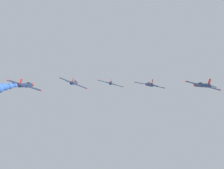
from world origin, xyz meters
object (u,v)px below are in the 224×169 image
(airplane_left_outer, at_px, (26,85))
(airplane_right_outer, at_px, (202,85))
(airplane_right_inner, at_px, (149,85))
(airplane_lead, at_px, (111,83))
(airplane_left_inner, at_px, (74,83))

(airplane_left_outer, height_order, airplane_right_outer, airplane_left_outer)
(airplane_right_inner, relative_size, airplane_right_outer, 1.00)
(airplane_lead, bearing_deg, airplane_left_inner, -143.64)
(airplane_right_inner, bearing_deg, airplane_left_outer, -164.56)
(airplane_lead, relative_size, airplane_right_outer, 1.00)
(airplane_right_outer, bearing_deg, airplane_lead, 141.00)
(airplane_left_inner, xyz_separation_m, airplane_right_inner, (24.17, -2.04, -0.55))
(airplane_right_inner, height_order, airplane_right_outer, airplane_right_outer)
(airplane_right_inner, bearing_deg, airplane_right_outer, -36.88)
(airplane_right_outer, bearing_deg, airplane_left_inner, 162.42)
(airplane_lead, xyz_separation_m, airplane_right_outer, (25.29, -20.48, -0.29))
(airplane_left_outer, bearing_deg, airplane_lead, 41.61)
(airplane_lead, bearing_deg, airplane_right_outer, -39.00)
(airplane_left_inner, height_order, airplane_right_outer, airplane_left_inner)
(airplane_right_inner, distance_m, airplane_left_outer, 36.80)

